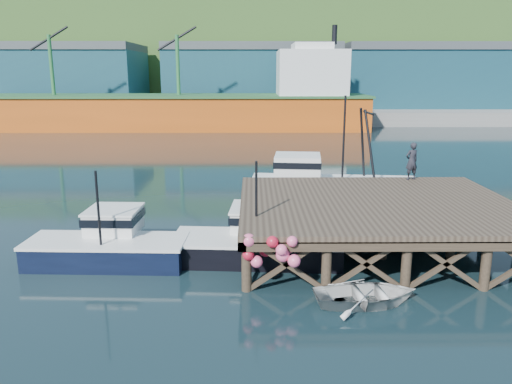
{
  "coord_description": "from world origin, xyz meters",
  "views": [
    {
      "loc": [
        0.01,
        -21.32,
        7.65
      ],
      "look_at": [
        0.19,
        2.0,
        2.04
      ],
      "focal_mm": 35.0,
      "sensor_mm": 36.0,
      "label": 1
    }
  ],
  "objects_px": {
    "dinghy": "(366,294)",
    "dockworker": "(412,161)",
    "boat_black": "(258,240)",
    "trawler": "(331,186)",
    "boat_navy": "(109,243)"
  },
  "relations": [
    {
      "from": "dinghy",
      "to": "dockworker",
      "type": "distance_m",
      "value": 11.49
    },
    {
      "from": "boat_black",
      "to": "dockworker",
      "type": "relative_size",
      "value": 3.62
    },
    {
      "from": "boat_black",
      "to": "trawler",
      "type": "distance_m",
      "value": 9.05
    },
    {
      "from": "trawler",
      "to": "dockworker",
      "type": "xyz_separation_m",
      "value": [
        3.87,
        -2.1,
        1.79
      ]
    },
    {
      "from": "trawler",
      "to": "boat_black",
      "type": "bearing_deg",
      "value": -112.19
    },
    {
      "from": "trawler",
      "to": "dinghy",
      "type": "xyz_separation_m",
      "value": [
        -0.65,
        -12.3,
        -0.96
      ]
    },
    {
      "from": "boat_navy",
      "to": "trawler",
      "type": "xyz_separation_m",
      "value": [
        10.4,
        8.33,
        0.51
      ]
    },
    {
      "from": "boat_navy",
      "to": "dockworker",
      "type": "distance_m",
      "value": 15.75
    },
    {
      "from": "boat_navy",
      "to": "dockworker",
      "type": "xyz_separation_m",
      "value": [
        14.28,
        6.23,
        2.31
      ]
    },
    {
      "from": "trawler",
      "to": "dinghy",
      "type": "height_order",
      "value": "trawler"
    },
    {
      "from": "dinghy",
      "to": "dockworker",
      "type": "bearing_deg",
      "value": -29.92
    },
    {
      "from": "boat_navy",
      "to": "boat_black",
      "type": "xyz_separation_m",
      "value": [
        6.13,
        0.37,
        -0.01
      ]
    },
    {
      "from": "boat_black",
      "to": "trawler",
      "type": "xyz_separation_m",
      "value": [
        4.27,
        7.96,
        0.53
      ]
    },
    {
      "from": "dinghy",
      "to": "dockworker",
      "type": "xyz_separation_m",
      "value": [
        4.53,
        10.2,
        2.75
      ]
    },
    {
      "from": "boat_black",
      "to": "dinghy",
      "type": "height_order",
      "value": "boat_black"
    }
  ]
}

